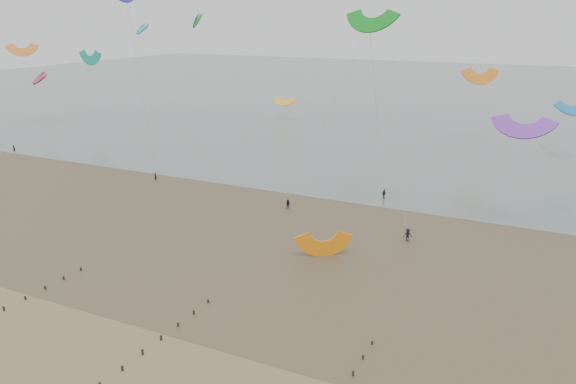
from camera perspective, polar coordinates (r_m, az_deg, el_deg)
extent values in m
plane|color=brown|center=(55.37, -18.84, -15.14)|extent=(500.00, 500.00, 0.00)
plane|color=#475654|center=(236.38, 17.41, 9.65)|extent=(500.00, 500.00, 0.00)
plane|color=#473A28|center=(80.82, -1.45, -3.54)|extent=(500.00, 500.00, 0.00)
ellipsoid|color=slate|center=(80.81, -17.25, -4.37)|extent=(23.60, 14.36, 0.01)
ellipsoid|color=slate|center=(79.10, 7.34, -4.17)|extent=(33.64, 18.32, 0.01)
ellipsoid|color=slate|center=(107.70, -19.46, 0.84)|extent=(26.95, 14.22, 0.01)
cube|color=black|center=(65.69, -26.91, -10.54)|extent=(0.16, 0.16, 0.57)
cube|color=black|center=(67.07, -25.13, -9.71)|extent=(0.16, 0.16, 0.54)
cube|color=black|center=(68.53, -23.44, -8.91)|extent=(0.16, 0.16, 0.51)
cube|color=black|center=(70.06, -21.83, -8.14)|extent=(0.16, 0.16, 0.48)
cube|color=black|center=(71.65, -20.29, -7.40)|extent=(0.16, 0.16, 0.45)
cube|color=black|center=(52.13, -16.48, -16.80)|extent=(0.16, 0.16, 0.59)
cube|color=black|center=(53.74, -14.56, -15.51)|extent=(0.16, 0.16, 0.57)
cube|color=black|center=(55.42, -12.77, -14.28)|extent=(0.16, 0.16, 0.54)
cube|color=black|center=(57.18, -11.10, -13.11)|extent=(0.16, 0.16, 0.51)
cube|color=black|center=(59.00, -9.56, -12.00)|extent=(0.16, 0.16, 0.48)
cube|color=black|center=(60.89, -8.11, -10.96)|extent=(0.16, 0.16, 0.45)
cube|color=black|center=(49.91, 6.63, -17.88)|extent=(0.16, 0.16, 0.51)
cube|color=black|center=(51.99, 7.63, -16.34)|extent=(0.16, 0.16, 0.48)
cube|color=black|center=(54.11, 8.55, -14.91)|extent=(0.16, 0.16, 0.45)
imported|color=black|center=(105.80, -13.31, 1.52)|extent=(0.59, 0.42, 1.52)
imported|color=black|center=(87.89, 0.01, -1.24)|extent=(0.82, 0.67, 1.57)
imported|color=black|center=(77.01, 12.06, -4.30)|extent=(1.39, 1.18, 1.86)
imported|color=black|center=(138.85, -26.07, 3.98)|extent=(0.67, 0.52, 1.64)
imported|color=black|center=(94.16, 9.72, -0.20)|extent=(0.72, 1.03, 1.62)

